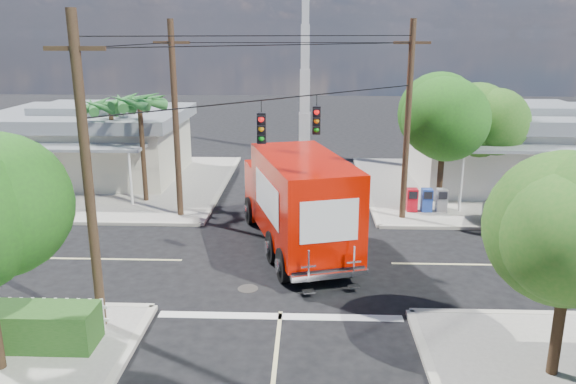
{
  "coord_description": "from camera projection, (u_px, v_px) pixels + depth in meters",
  "views": [
    {
      "loc": [
        0.83,
        -19.81,
        8.35
      ],
      "look_at": [
        0.0,
        2.0,
        2.2
      ],
      "focal_mm": 35.0,
      "sensor_mm": 36.0,
      "label": 1
    }
  ],
  "objects": [
    {
      "name": "sidewalk_ne",
      "position": [
        488.0,
        188.0,
        31.39
      ],
      "size": [
        14.12,
        14.12,
        0.14
      ],
      "color": "gray",
      "rests_on": "ground"
    },
    {
      "name": "delivery_truck",
      "position": [
        297.0,
        200.0,
        22.28
      ],
      "size": [
        5.05,
        9.4,
        3.91
      ],
      "color": "black",
      "rests_on": "ground"
    },
    {
      "name": "picket_fence",
      "position": [
        6.0,
        312.0,
        16.06
      ],
      "size": [
        5.94,
        0.06,
        1.0
      ],
      "color": "silver",
      "rests_on": "sidewalk_sw"
    },
    {
      "name": "road_markings",
      "position": [
        284.0,
        278.0,
        19.93
      ],
      "size": [
        32.0,
        32.0,
        0.01
      ],
      "color": "beige",
      "rests_on": "ground"
    },
    {
      "name": "parked_car",
      "position": [
        554.0,
        218.0,
        23.85
      ],
      "size": [
        6.37,
        4.48,
        1.61
      ],
      "primitive_type": "imported",
      "rotation": [
        0.0,
        0.0,
        1.23
      ],
      "color": "silver",
      "rests_on": "ground"
    },
    {
      "name": "building_ne",
      "position": [
        515.0,
        145.0,
        31.76
      ],
      "size": [
        11.8,
        10.2,
        4.5
      ],
      "color": "silver",
      "rests_on": "sidewalk_ne"
    },
    {
      "name": "tree_ne_back",
      "position": [
        486.0,
        119.0,
        28.46
      ],
      "size": [
        3.77,
        3.66,
        5.82
      ],
      "color": "#422D1C",
      "rests_on": "sidewalk_ne"
    },
    {
      "name": "sidewalk_nw",
      "position": [
        105.0,
        184.0,
        32.19
      ],
      "size": [
        14.12,
        14.12,
        0.14
      ],
      "color": "gray",
      "rests_on": "ground"
    },
    {
      "name": "palm_nw_front",
      "position": [
        139.0,
        104.0,
        27.47
      ],
      "size": [
        3.01,
        3.08,
        5.59
      ],
      "color": "#422D1C",
      "rests_on": "sidewalk_nw"
    },
    {
      "name": "ground",
      "position": [
        286.0,
        262.0,
        21.35
      ],
      "size": [
        120.0,
        120.0,
        0.0
      ],
      "primitive_type": "plane",
      "color": "black",
      "rests_on": "ground"
    },
    {
      "name": "vending_boxes",
      "position": [
        427.0,
        200.0,
        26.88
      ],
      "size": [
        1.9,
        0.5,
        1.1
      ],
      "color": "red",
      "rests_on": "sidewalk_ne"
    },
    {
      "name": "building_nw",
      "position": [
        92.0,
        142.0,
        33.17
      ],
      "size": [
        10.8,
        10.2,
        4.3
      ],
      "color": "beige",
      "rests_on": "sidewalk_nw"
    },
    {
      "name": "radio_tower",
      "position": [
        305.0,
        75.0,
        39.03
      ],
      "size": [
        0.8,
        0.8,
        17.0
      ],
      "color": "silver",
      "rests_on": "ground"
    },
    {
      "name": "utility_poles",
      "position": [
        247.0,
        133.0,
        21.68
      ],
      "size": [
        12.0,
        10.68,
        9.0
      ],
      "color": "#473321",
      "rests_on": "ground"
    },
    {
      "name": "palm_nw_back",
      "position": [
        110.0,
        108.0,
        29.08
      ],
      "size": [
        3.01,
        3.08,
        5.19
      ],
      "color": "#422D1C",
      "rests_on": "sidewalk_nw"
    },
    {
      "name": "tree_ne_front",
      "position": [
        445.0,
        113.0,
        26.29
      ],
      "size": [
        4.21,
        4.14,
        6.66
      ],
      "color": "#422D1C",
      "rests_on": "sidewalk_ne"
    },
    {
      "name": "tree_se",
      "position": [
        574.0,
        227.0,
        13.03
      ],
      "size": [
        3.67,
        3.54,
        5.62
      ],
      "color": "#422D1C",
      "rests_on": "sidewalk_se"
    }
  ]
}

